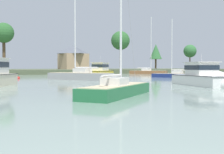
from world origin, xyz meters
TOP-DOWN VIEW (x-y plane):
  - cruiser_yellow at (16.65, 44.75)m, footprint 9.30×8.68m
  - sailboat_navy at (23.59, 31.26)m, footprint 6.03×7.82m
  - sailboat_grey at (5.68, 31.69)m, footprint 6.66×10.08m
  - cruiser_white at (10.55, 13.55)m, footprint 5.11×9.22m
  - sailboat_green at (-1.97, 9.90)m, footprint 7.15×5.81m
  - sailboat_wood at (36.13, 54.39)m, footprint 7.51×9.63m
  - mooring_buoy_red at (-0.69, 40.50)m, footprint 0.50×0.50m
  - shore_tree_inland_a at (35.26, 66.39)m, footprint 5.57×5.57m
  - shore_tree_left at (62.55, 82.50)m, footprint 4.83×4.83m
  - shore_tree_center_right at (2.68, 68.97)m, footprint 4.96×4.96m
  - shore_tree_inland_b at (74.78, 76.08)m, footprint 5.09×5.09m
  - cottage_behind_trees at (25.62, 79.18)m, footprint 8.21×8.25m

SIDE VIEW (x-z plane):
  - mooring_buoy_red at x=-0.69m, z-range -0.19..0.37m
  - sailboat_navy at x=23.59m, z-range -5.08..5.52m
  - sailboat_green at x=-1.97m, z-range -5.48..5.95m
  - sailboat_wood at x=36.13m, z-range -7.43..8.04m
  - sailboat_grey at x=5.68m, z-range -7.74..8.39m
  - cruiser_white at x=10.55m, z-range -1.52..2.56m
  - cruiser_yellow at x=16.65m, z-range -1.83..3.16m
  - cottage_behind_trees at x=25.62m, z-range 1.24..8.86m
  - shore_tree_left at x=62.55m, z-range 2.98..12.78m
  - shore_tree_inland_b at x=74.78m, z-range 3.34..12.98m
  - shore_tree_inland_a at x=35.26m, z-range 3.96..15.34m
  - shore_tree_center_right at x=2.68m, z-range 4.25..15.84m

